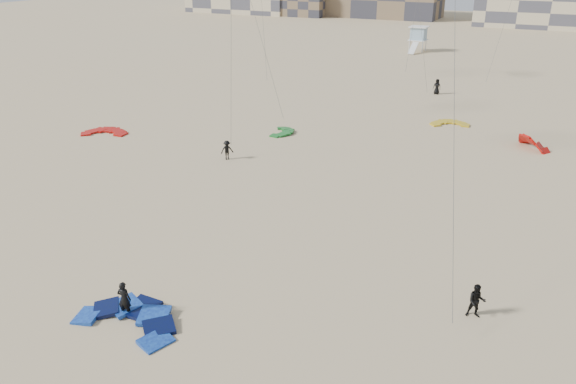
% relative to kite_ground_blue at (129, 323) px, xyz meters
% --- Properties ---
extents(ground, '(320.00, 320.00, 0.00)m').
position_rel_kite_ground_blue_xyz_m(ground, '(2.00, -0.66, 0.00)').
color(ground, tan).
rests_on(ground, ground).
extents(kite_ground_blue, '(4.78, 5.02, 1.30)m').
position_rel_kite_ground_blue_xyz_m(kite_ground_blue, '(0.00, 0.00, 0.00)').
color(kite_ground_blue, blue).
rests_on(kite_ground_blue, ground).
extents(kite_ground_red, '(5.05, 5.18, 0.65)m').
position_rel_kite_ground_blue_xyz_m(kite_ground_red, '(-21.45, 21.96, 0.00)').
color(kite_ground_red, '#DF0306').
rests_on(kite_ground_red, ground).
extents(kite_ground_green, '(3.66, 3.51, 0.71)m').
position_rel_kite_ground_blue_xyz_m(kite_ground_green, '(-6.67, 29.27, 0.00)').
color(kite_ground_green, '#20782E').
rests_on(kite_ground_green, ground).
extents(kite_ground_red_far, '(4.59, 4.58, 3.30)m').
position_rel_kite_ground_blue_xyz_m(kite_ground_red_far, '(14.76, 34.64, 0.00)').
color(kite_ground_red_far, '#DF0306').
rests_on(kite_ground_red_far, ground).
extents(kite_ground_yellow, '(4.34, 4.45, 0.59)m').
position_rel_kite_ground_blue_xyz_m(kite_ground_yellow, '(6.94, 38.83, 0.00)').
color(kite_ground_yellow, gold).
rests_on(kite_ground_yellow, ground).
extents(kitesurfer_main, '(0.73, 0.55, 1.79)m').
position_rel_kite_ground_blue_xyz_m(kitesurfer_main, '(-0.49, 0.43, 0.90)').
color(kitesurfer_main, black).
rests_on(kitesurfer_main, ground).
extents(kitesurfer_b, '(0.95, 0.82, 1.68)m').
position_rel_kite_ground_blue_xyz_m(kitesurfer_b, '(14.08, 7.34, 0.84)').
color(kitesurfer_b, black).
rests_on(kitesurfer_b, ground).
extents(kitesurfer_c, '(1.14, 1.14, 1.59)m').
position_rel_kite_ground_blue_xyz_m(kitesurfer_c, '(-7.45, 20.82, 0.79)').
color(kitesurfer_c, black).
rests_on(kitesurfer_c, ground).
extents(kitesurfer_e, '(0.89, 0.59, 1.80)m').
position_rel_kite_ground_blue_xyz_m(kitesurfer_e, '(2.99, 51.28, 0.90)').
color(kitesurfer_e, black).
rests_on(kitesurfer_e, ground).
extents(lifeguard_tower_far, '(3.01, 5.68, 4.14)m').
position_rel_kite_ground_blue_xyz_m(lifeguard_tower_far, '(-6.71, 81.57, 2.05)').
color(lifeguard_tower_far, white).
rests_on(lifeguard_tower_far, ground).
extents(condo_fill_left, '(12.00, 10.00, 8.00)m').
position_rel_kite_ground_blue_xyz_m(condo_fill_left, '(-48.00, 127.34, 4.00)').
color(condo_fill_left, '#776147').
rests_on(condo_fill_left, ground).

